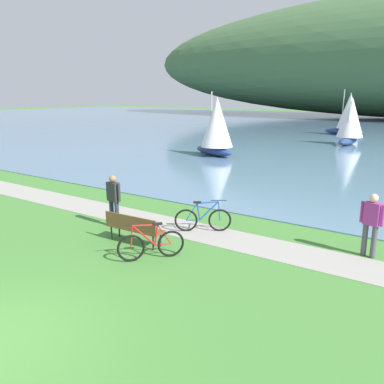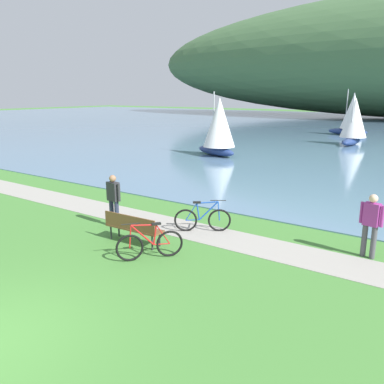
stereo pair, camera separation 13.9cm
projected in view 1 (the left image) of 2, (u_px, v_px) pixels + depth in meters
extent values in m
cube|color=#A39E93|center=(199.00, 232.00, 12.33)|extent=(60.00, 1.50, 0.01)
cube|color=brown|center=(135.00, 228.00, 11.35)|extent=(1.82, 0.55, 0.05)
cube|color=brown|center=(130.00, 223.00, 11.12)|extent=(1.80, 0.11, 0.40)
cylinder|color=#2D2D33|center=(119.00, 229.00, 11.93)|extent=(0.05, 0.05, 0.45)
cylinder|color=#2D2D33|center=(160.00, 239.00, 11.15)|extent=(0.05, 0.05, 0.45)
cylinder|color=#2D2D33|center=(112.00, 232.00, 11.65)|extent=(0.05, 0.05, 0.45)
cylinder|color=#2D2D33|center=(153.00, 242.00, 10.87)|extent=(0.05, 0.05, 0.45)
torus|color=black|center=(220.00, 220.00, 12.34)|extent=(0.63, 0.46, 0.72)
torus|color=black|center=(186.00, 220.00, 12.33)|extent=(0.63, 0.46, 0.72)
cylinder|color=#1E4CB2|center=(209.00, 211.00, 12.27)|extent=(0.52, 0.38, 0.61)
cylinder|color=#1E4CB2|center=(208.00, 202.00, 12.20)|extent=(0.56, 0.41, 0.09)
cylinder|color=#1E4CB2|center=(198.00, 211.00, 12.27)|extent=(0.13, 0.11, 0.54)
cylinder|color=#1E4CB2|center=(193.00, 220.00, 12.33)|extent=(0.37, 0.27, 0.05)
cylinder|color=#1E4CB2|center=(192.00, 212.00, 12.27)|extent=(0.32, 0.23, 0.56)
cylinder|color=#1E4CB2|center=(219.00, 211.00, 12.27)|extent=(0.09, 0.08, 0.60)
cube|color=black|center=(197.00, 202.00, 12.20)|extent=(0.25, 0.22, 0.05)
cylinder|color=black|center=(219.00, 200.00, 12.19)|extent=(0.41, 0.29, 0.02)
torus|color=black|center=(131.00, 248.00, 10.11)|extent=(0.49, 0.60, 0.72)
torus|color=black|center=(171.00, 244.00, 10.42)|extent=(0.49, 0.60, 0.72)
cylinder|color=red|center=(144.00, 235.00, 10.14)|extent=(0.41, 0.50, 0.61)
cylinder|color=red|center=(145.00, 225.00, 10.09)|extent=(0.44, 0.54, 0.09)
cylinder|color=red|center=(156.00, 235.00, 10.24)|extent=(0.11, 0.12, 0.54)
cylinder|color=red|center=(163.00, 244.00, 10.36)|extent=(0.29, 0.35, 0.05)
cylinder|color=red|center=(164.00, 234.00, 10.31)|extent=(0.25, 0.31, 0.56)
cylinder|color=red|center=(132.00, 237.00, 10.05)|extent=(0.08, 0.09, 0.60)
cube|color=black|center=(158.00, 224.00, 10.18)|extent=(0.23, 0.25, 0.05)
cylinder|color=black|center=(132.00, 224.00, 9.97)|extent=(0.32, 0.39, 0.02)
cylinder|color=#4C4C51|center=(364.00, 240.00, 10.48)|extent=(0.14, 0.14, 0.88)
cylinder|color=#4C4C51|center=(374.00, 242.00, 10.32)|extent=(0.14, 0.14, 0.88)
cube|color=#9E338C|center=(372.00, 214.00, 10.22)|extent=(0.41, 0.29, 0.60)
sphere|color=beige|center=(374.00, 198.00, 10.12)|extent=(0.22, 0.22, 0.22)
cylinder|color=#9E338C|center=(362.00, 212.00, 10.40)|extent=(0.09, 0.09, 0.56)
cylinder|color=#9E338C|center=(383.00, 216.00, 10.05)|extent=(0.09, 0.09, 0.56)
cylinder|color=#282D47|center=(112.00, 213.00, 12.77)|extent=(0.14, 0.14, 0.88)
cylinder|color=#282D47|center=(117.00, 215.00, 12.63)|extent=(0.14, 0.14, 0.88)
cube|color=#2D2D33|center=(113.00, 192.00, 12.52)|extent=(0.39, 0.23, 0.60)
sphere|color=#9E7051|center=(113.00, 179.00, 12.42)|extent=(0.22, 0.22, 0.22)
cylinder|color=#2D2D33|center=(108.00, 190.00, 12.67)|extent=(0.09, 0.09, 0.56)
cylinder|color=#2D2D33|center=(119.00, 193.00, 12.37)|extent=(0.09, 0.09, 0.56)
ellipsoid|color=navy|center=(344.00, 131.00, 40.81)|extent=(3.90, 1.20, 0.68)
cylinder|color=#B2B2B2|center=(343.00, 109.00, 40.43)|extent=(0.10, 0.10, 3.87)
cone|color=white|center=(350.00, 111.00, 40.10)|extent=(2.36, 2.36, 3.48)
ellipsoid|color=navy|center=(214.00, 151.00, 27.28)|extent=(3.76, 2.23, 0.64)
cylinder|color=#B2B2B2|center=(211.00, 119.00, 26.99)|extent=(0.09, 0.09, 3.63)
cone|color=white|center=(217.00, 122.00, 26.54)|extent=(2.78, 2.78, 3.27)
ellipsoid|color=navy|center=(348.00, 141.00, 32.81)|extent=(1.21, 3.62, 0.62)
cylinder|color=#B2B2B2|center=(349.00, 116.00, 32.09)|extent=(0.09, 0.09, 3.56)
cone|color=white|center=(351.00, 117.00, 32.61)|extent=(2.24, 2.24, 3.21)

